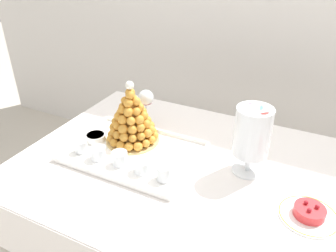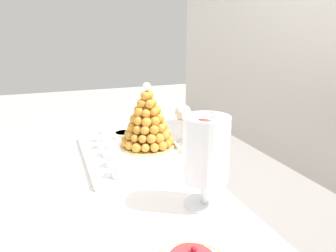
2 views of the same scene
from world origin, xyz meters
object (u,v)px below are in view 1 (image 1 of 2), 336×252
(dessert_cup_left, at_px, (81,147))
(macaron_goblet, at_px, (252,133))
(creme_brulee_ramekin, at_px, (96,137))
(dessert_cup_mid_left, at_px, (98,153))
(dessert_cup_mid_right, at_px, (142,167))
(dessert_cup_right, at_px, (164,173))
(croquembouche, at_px, (132,119))
(fruit_tart_plate, at_px, (309,214))
(dessert_cup_centre, at_px, (120,159))
(serving_tray, at_px, (133,153))
(wine_glass, at_px, (146,99))

(dessert_cup_left, xyz_separation_m, macaron_goblet, (0.64, 0.18, 0.14))
(creme_brulee_ramekin, bearing_deg, dessert_cup_mid_left, -47.88)
(dessert_cup_mid_right, bearing_deg, dessert_cup_right, -1.26)
(croquembouche, height_order, dessert_cup_left, croquembouche)
(dessert_cup_mid_left, relative_size, fruit_tart_plate, 0.32)
(dessert_cup_centre, xyz_separation_m, dessert_cup_mid_right, (0.10, -0.00, -0.00))
(creme_brulee_ramekin, bearing_deg, dessert_cup_right, -15.30)
(serving_tray, relative_size, dessert_cup_right, 9.36)
(fruit_tart_plate, bearing_deg, dessert_cup_mid_right, -175.70)
(dessert_cup_mid_left, bearing_deg, creme_brulee_ramekin, 132.12)
(dessert_cup_mid_left, distance_m, fruit_tart_plate, 0.79)
(dessert_cup_mid_left, height_order, dessert_cup_right, dessert_cup_right)
(dessert_cup_left, distance_m, dessert_cup_mid_right, 0.29)
(fruit_tart_plate, bearing_deg, serving_tray, 175.81)
(dessert_cup_centre, height_order, wine_glass, wine_glass)
(dessert_cup_right, bearing_deg, croquembouche, 143.92)
(wine_glass, bearing_deg, croquembouche, -80.01)
(dessert_cup_centre, height_order, dessert_cup_right, dessert_cup_right)
(dessert_cup_mid_right, distance_m, wine_glass, 0.40)
(dessert_cup_right, bearing_deg, dessert_cup_mid_left, 179.88)
(dessert_cup_mid_left, distance_m, creme_brulee_ramekin, 0.14)
(dessert_cup_left, bearing_deg, dessert_cup_right, -1.31)
(dessert_cup_right, xyz_separation_m, wine_glass, (-0.27, 0.35, 0.09))
(serving_tray, bearing_deg, dessert_cup_centre, -91.52)
(dessert_cup_mid_right, distance_m, fruit_tart_plate, 0.59)
(dessert_cup_mid_left, distance_m, dessert_cup_right, 0.29)
(dessert_cup_mid_right, height_order, creme_brulee_ramekin, dessert_cup_mid_right)
(dessert_cup_mid_right, bearing_deg, dessert_cup_left, 178.68)
(dessert_cup_mid_left, xyz_separation_m, creme_brulee_ramekin, (-0.10, 0.11, -0.01))
(macaron_goblet, distance_m, fruit_tart_plate, 0.32)
(serving_tray, relative_size, dessert_cup_centre, 8.65)
(croquembouche, xyz_separation_m, dessert_cup_left, (-0.14, -0.17, -0.08))
(dessert_cup_right, bearing_deg, serving_tray, 153.30)
(croquembouche, distance_m, wine_glass, 0.18)
(croquembouche, distance_m, creme_brulee_ramekin, 0.19)
(dessert_cup_mid_right, height_order, macaron_goblet, macaron_goblet)
(creme_brulee_ramekin, xyz_separation_m, fruit_tart_plate, (0.88, -0.06, -0.01))
(creme_brulee_ramekin, xyz_separation_m, macaron_goblet, (0.65, 0.09, 0.15))
(croquembouche, xyz_separation_m, fruit_tart_plate, (0.74, -0.13, -0.10))
(dessert_cup_mid_left, distance_m, macaron_goblet, 0.60)
(dessert_cup_mid_right, relative_size, wine_glass, 0.36)
(dessert_cup_right, xyz_separation_m, fruit_tart_plate, (0.50, 0.05, -0.02))
(croquembouche, bearing_deg, serving_tray, -58.09)
(macaron_goblet, bearing_deg, dessert_cup_left, -163.98)
(dessert_cup_mid_left, relative_size, macaron_goblet, 0.22)
(dessert_cup_mid_left, xyz_separation_m, wine_glass, (0.02, 0.35, 0.10))
(serving_tray, relative_size, croquembouche, 1.92)
(fruit_tart_plate, xyz_separation_m, wine_glass, (-0.77, 0.30, 0.12))
(croquembouche, distance_m, dessert_cup_centre, 0.19)
(dessert_cup_mid_left, xyz_separation_m, macaron_goblet, (0.55, 0.19, 0.14))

